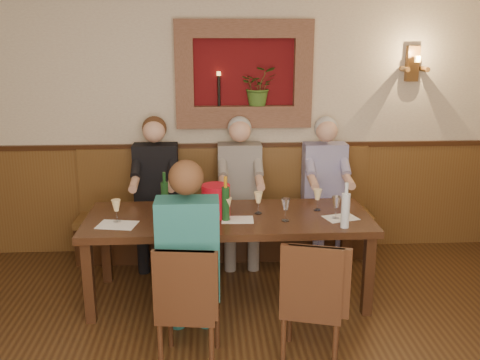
% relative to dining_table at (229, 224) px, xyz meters
% --- Properties ---
extents(room_shell, '(6.04, 6.04, 2.82)m').
position_rel_dining_table_xyz_m(room_shell, '(0.00, -1.85, 1.21)').
color(room_shell, '#C8B397').
rests_on(room_shell, ground).
extents(wall_niche, '(1.36, 0.30, 1.06)m').
position_rel_dining_table_xyz_m(wall_niche, '(0.24, 1.09, 1.13)').
color(wall_niche, '#5A0C0F').
rests_on(wall_niche, ground).
extents(wall_sconce, '(0.25, 0.20, 0.35)m').
position_rel_dining_table_xyz_m(wall_sconce, '(1.90, 1.08, 1.27)').
color(wall_sconce, brown).
rests_on(wall_sconce, ground).
extents(dining_table, '(2.40, 0.90, 0.75)m').
position_rel_dining_table_xyz_m(dining_table, '(0.00, 0.00, 0.00)').
color(dining_table, black).
rests_on(dining_table, ground).
extents(bench, '(3.00, 0.45, 1.11)m').
position_rel_dining_table_xyz_m(bench, '(0.00, 0.94, -0.35)').
color(bench, '#381E0F').
rests_on(bench, ground).
extents(chair_near_left, '(0.45, 0.45, 0.91)m').
position_rel_dining_table_xyz_m(chair_near_left, '(-0.31, -0.97, -0.41)').
color(chair_near_left, black).
rests_on(chair_near_left, ground).
extents(chair_near_right, '(0.50, 0.50, 0.92)m').
position_rel_dining_table_xyz_m(chair_near_right, '(0.54, -0.98, -0.41)').
color(chair_near_right, black).
rests_on(chair_near_right, ground).
extents(person_bench_left, '(0.44, 0.54, 1.46)m').
position_rel_dining_table_xyz_m(person_bench_left, '(-0.69, 0.84, -0.07)').
color(person_bench_left, black).
rests_on(person_bench_left, ground).
extents(person_bench_mid, '(0.43, 0.53, 1.46)m').
position_rel_dining_table_xyz_m(person_bench_mid, '(0.15, 0.84, -0.07)').
color(person_bench_mid, '#585250').
rests_on(person_bench_mid, ground).
extents(person_bench_right, '(0.43, 0.53, 1.45)m').
position_rel_dining_table_xyz_m(person_bench_right, '(1.01, 0.84, -0.07)').
color(person_bench_right, navy).
rests_on(person_bench_right, ground).
extents(person_chair_front, '(0.43, 0.53, 1.45)m').
position_rel_dining_table_xyz_m(person_chair_front, '(-0.31, -0.78, -0.08)').
color(person_chair_front, '#1C4F63').
rests_on(person_chair_front, ground).
extents(spittoon_bucket, '(0.27, 0.27, 0.27)m').
position_rel_dining_table_xyz_m(spittoon_bucket, '(-0.11, 0.00, 0.21)').
color(spittoon_bucket, red).
rests_on(spittoon_bucket, dining_table).
extents(wine_bottle_green_a, '(0.09, 0.09, 0.37)m').
position_rel_dining_table_xyz_m(wine_bottle_green_a, '(-0.03, -0.10, 0.23)').
color(wine_bottle_green_a, '#19471E').
rests_on(wine_bottle_green_a, dining_table).
extents(wine_bottle_green_b, '(0.08, 0.08, 0.36)m').
position_rel_dining_table_xyz_m(wine_bottle_green_b, '(-0.54, 0.13, 0.22)').
color(wine_bottle_green_b, '#19471E').
rests_on(wine_bottle_green_b, dining_table).
extents(water_bottle, '(0.08, 0.08, 0.37)m').
position_rel_dining_table_xyz_m(water_bottle, '(0.91, -0.33, 0.22)').
color(water_bottle, silver).
rests_on(water_bottle, dining_table).
extents(tasting_sheet_a, '(0.34, 0.27, 0.00)m').
position_rel_dining_table_xyz_m(tasting_sheet_a, '(-0.91, -0.17, 0.08)').
color(tasting_sheet_a, white).
rests_on(tasting_sheet_a, dining_table).
extents(tasting_sheet_b, '(0.27, 0.20, 0.00)m').
position_rel_dining_table_xyz_m(tasting_sheet_b, '(0.07, -0.11, 0.08)').
color(tasting_sheet_b, white).
rests_on(tasting_sheet_b, dining_table).
extents(tasting_sheet_c, '(0.31, 0.26, 0.00)m').
position_rel_dining_table_xyz_m(tasting_sheet_c, '(0.94, -0.11, 0.08)').
color(tasting_sheet_c, white).
rests_on(tasting_sheet_c, dining_table).
extents(tasting_sheet_d, '(0.33, 0.26, 0.00)m').
position_rel_dining_table_xyz_m(tasting_sheet_d, '(-0.29, -0.28, 0.08)').
color(tasting_sheet_d, white).
rests_on(tasting_sheet_d, dining_table).
extents(wine_glass_0, '(0.08, 0.08, 0.19)m').
position_rel_dining_table_xyz_m(wine_glass_0, '(0.46, -0.15, 0.17)').
color(wine_glass_0, white).
rests_on(wine_glass_0, dining_table).
extents(wine_glass_1, '(0.08, 0.08, 0.19)m').
position_rel_dining_table_xyz_m(wine_glass_1, '(0.89, -0.12, 0.17)').
color(wine_glass_1, white).
rests_on(wine_glass_1, dining_table).
extents(wine_glass_2, '(0.08, 0.08, 0.19)m').
position_rel_dining_table_xyz_m(wine_glass_2, '(-0.01, -0.10, 0.17)').
color(wine_glass_2, '#FFE298').
rests_on(wine_glass_2, dining_table).
extents(wine_glass_3, '(0.08, 0.08, 0.19)m').
position_rel_dining_table_xyz_m(wine_glass_3, '(0.78, 0.11, 0.17)').
color(wine_glass_3, '#FFE298').
rests_on(wine_glass_3, dining_table).
extents(wine_glass_4, '(0.08, 0.08, 0.19)m').
position_rel_dining_table_xyz_m(wine_glass_4, '(-0.20, -0.25, 0.17)').
color(wine_glass_4, '#FFE298').
rests_on(wine_glass_4, dining_table).
extents(wine_glass_5, '(0.08, 0.08, 0.19)m').
position_rel_dining_table_xyz_m(wine_glass_5, '(-0.47, -0.21, 0.17)').
color(wine_glass_5, '#FFE298').
rests_on(wine_glass_5, dining_table).
extents(wine_glass_6, '(0.08, 0.08, 0.19)m').
position_rel_dining_table_xyz_m(wine_glass_6, '(-0.38, 0.11, 0.17)').
color(wine_glass_6, white).
rests_on(wine_glass_6, dining_table).
extents(wine_glass_7, '(0.08, 0.08, 0.19)m').
position_rel_dining_table_xyz_m(wine_glass_7, '(0.26, 0.05, 0.17)').
color(wine_glass_7, '#FFE298').
rests_on(wine_glass_7, dining_table).
extents(wine_glass_8, '(0.08, 0.08, 0.19)m').
position_rel_dining_table_xyz_m(wine_glass_8, '(-0.92, -0.10, 0.17)').
color(wine_glass_8, '#FFE298').
rests_on(wine_glass_8, dining_table).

